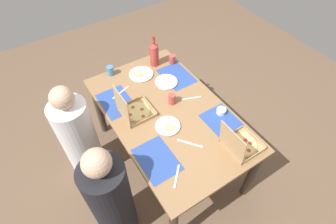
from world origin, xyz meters
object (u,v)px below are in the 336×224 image
at_px(condiment_bowl, 221,111).
at_px(cup_red, 172,99).
at_px(cup_dark, 110,71).
at_px(pizza_box_corner_right, 240,144).
at_px(diner_left_seat, 111,200).
at_px(pizza_box_corner_left, 134,111).
at_px(cup_clear_left, 172,59).
at_px(plate_near_left, 141,74).
at_px(diner_right_seat, 79,138).
at_px(plate_far_left, 166,82).
at_px(soda_bottle, 154,54).
at_px(plate_middle, 168,126).

bearing_deg(condiment_bowl, cup_red, 41.32).
bearing_deg(cup_dark, pizza_box_corner_right, -160.39).
bearing_deg(diner_left_seat, pizza_box_corner_left, -44.58).
bearing_deg(cup_clear_left, cup_red, 146.52).
relative_size(cup_dark, diner_left_seat, 0.08).
distance_m(plate_near_left, cup_clear_left, 0.37).
height_order(cup_clear_left, diner_right_seat, diner_right_seat).
bearing_deg(pizza_box_corner_right, cup_dark, 19.61).
relative_size(plate_far_left, soda_bottle, 0.67).
distance_m(plate_near_left, soda_bottle, 0.25).
relative_size(plate_middle, cup_clear_left, 2.23).
bearing_deg(pizza_box_corner_right, diner_left_seat, 75.81).
relative_size(pizza_box_corner_right, plate_far_left, 1.35).
bearing_deg(pizza_box_corner_right, soda_bottle, 1.34).
bearing_deg(soda_bottle, cup_clear_left, -115.38).
xyz_separation_m(pizza_box_corner_left, diner_left_seat, (-0.49, 0.48, -0.27)).
distance_m(pizza_box_corner_right, cup_red, 0.70).
height_order(pizza_box_corner_right, soda_bottle, soda_bottle).
bearing_deg(condiment_bowl, pizza_box_corner_left, 58.33).
height_order(pizza_box_corner_left, cup_dark, pizza_box_corner_left).
distance_m(pizza_box_corner_right, plate_far_left, 0.93).
xyz_separation_m(pizza_box_corner_left, plate_middle, (-0.27, -0.17, -0.04)).
distance_m(cup_red, condiment_bowl, 0.44).
bearing_deg(diner_right_seat, soda_bottle, -74.48).
xyz_separation_m(pizza_box_corner_left, plate_near_left, (0.42, -0.29, -0.04)).
distance_m(plate_far_left, cup_dark, 0.56).
height_order(pizza_box_corner_left, diner_left_seat, diner_left_seat).
distance_m(plate_near_left, diner_left_seat, 1.21).
distance_m(pizza_box_corner_right, cup_clear_left, 1.16).
height_order(plate_middle, soda_bottle, soda_bottle).
relative_size(diner_left_seat, diner_right_seat, 1.04).
bearing_deg(cup_clear_left, diner_right_seat, 99.62).
relative_size(soda_bottle, diner_left_seat, 0.27).
distance_m(pizza_box_corner_right, diner_right_seat, 1.42).
distance_m(cup_dark, cup_clear_left, 0.63).
relative_size(cup_red, condiment_bowl, 1.23).
distance_m(soda_bottle, cup_clear_left, 0.20).
xyz_separation_m(pizza_box_corner_left, plate_far_left, (0.19, -0.44, -0.04)).
distance_m(cup_clear_left, condiment_bowl, 0.80).
distance_m(plate_middle, plate_near_left, 0.70).
bearing_deg(plate_far_left, cup_red, 158.49).
bearing_deg(plate_near_left, diner_right_seat, 104.51).
xyz_separation_m(soda_bottle, diner_right_seat, (-0.27, 0.97, -0.38)).
height_order(plate_middle, condiment_bowl, condiment_bowl).
xyz_separation_m(pizza_box_corner_left, soda_bottle, (0.49, -0.49, 0.09)).
xyz_separation_m(cup_clear_left, condiment_bowl, (-0.80, 0.02, -0.02)).
relative_size(pizza_box_corner_left, cup_red, 2.93).
bearing_deg(cup_red, pizza_box_corner_right, -165.42).
bearing_deg(condiment_bowl, pizza_box_corner_right, 162.24).
distance_m(cup_dark, condiment_bowl, 1.14).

